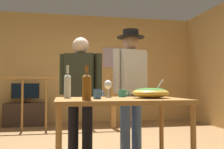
{
  "coord_description": "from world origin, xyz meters",
  "views": [
    {
      "loc": [
        -0.49,
        -3.39,
        0.9
      ],
      "look_at": [
        0.07,
        -0.56,
        1.02
      ],
      "focal_mm": 41.2,
      "sensor_mm": 36.0,
      "label": 1
    }
  ],
  "objects_px": {
    "framed_picture": "(113,58)",
    "salad_bowl": "(151,92)",
    "flat_screen_tv": "(25,91)",
    "stair_railing": "(58,96)",
    "mug_teal": "(123,93)",
    "wine_bottle_clear": "(67,85)",
    "person_standing_left": "(80,88)",
    "wine_glass": "(108,85)",
    "tv_console": "(25,114)",
    "mug_blue": "(98,94)",
    "person_standing_right": "(131,81)",
    "wine_bottle_amber": "(87,86)",
    "serving_table": "(120,107)"
  },
  "relations": [
    {
      "from": "wine_bottle_clear",
      "to": "salad_bowl",
      "type": "bearing_deg",
      "value": -11.6
    },
    {
      "from": "mug_teal",
      "to": "person_standing_right",
      "type": "distance_m",
      "value": 0.57
    },
    {
      "from": "framed_picture",
      "to": "salad_bowl",
      "type": "distance_m",
      "value": 4.0
    },
    {
      "from": "tv_console",
      "to": "person_standing_right",
      "type": "xyz_separation_m",
      "value": [
        1.67,
        -2.84,
        0.7
      ]
    },
    {
      "from": "serving_table",
      "to": "tv_console",
      "type": "bearing_deg",
      "value": 110.5
    },
    {
      "from": "tv_console",
      "to": "serving_table",
      "type": "distance_m",
      "value": 3.88
    },
    {
      "from": "wine_glass",
      "to": "mug_blue",
      "type": "xyz_separation_m",
      "value": [
        -0.15,
        -0.3,
        -0.08
      ]
    },
    {
      "from": "salad_bowl",
      "to": "mug_teal",
      "type": "bearing_deg",
      "value": 129.24
    },
    {
      "from": "tv_console",
      "to": "salad_bowl",
      "type": "bearing_deg",
      "value": -65.22
    },
    {
      "from": "tv_console",
      "to": "salad_bowl",
      "type": "height_order",
      "value": "salad_bowl"
    },
    {
      "from": "mug_blue",
      "to": "person_standing_right",
      "type": "bearing_deg",
      "value": 56.27
    },
    {
      "from": "wine_glass",
      "to": "salad_bowl",
      "type": "bearing_deg",
      "value": -31.83
    },
    {
      "from": "salad_bowl",
      "to": "person_standing_right",
      "type": "xyz_separation_m",
      "value": [
        0.01,
        0.77,
        0.13
      ]
    },
    {
      "from": "stair_railing",
      "to": "wine_bottle_amber",
      "type": "bearing_deg",
      "value": -85.14
    },
    {
      "from": "wine_glass",
      "to": "person_standing_left",
      "type": "xyz_separation_m",
      "value": [
        -0.25,
        0.53,
        -0.03
      ]
    },
    {
      "from": "wine_bottle_clear",
      "to": "person_standing_left",
      "type": "distance_m",
      "value": 0.63
    },
    {
      "from": "tv_console",
      "to": "person_standing_left",
      "type": "distance_m",
      "value": 3.08
    },
    {
      "from": "framed_picture",
      "to": "salad_bowl",
      "type": "bearing_deg",
      "value": -95.94
    },
    {
      "from": "serving_table",
      "to": "person_standing_right",
      "type": "height_order",
      "value": "person_standing_right"
    },
    {
      "from": "tv_console",
      "to": "wine_glass",
      "type": "bearing_deg",
      "value": -69.27
    },
    {
      "from": "wine_bottle_clear",
      "to": "person_standing_left",
      "type": "xyz_separation_m",
      "value": [
        0.17,
        0.61,
        -0.03
      ]
    },
    {
      "from": "framed_picture",
      "to": "wine_bottle_clear",
      "type": "distance_m",
      "value": 3.99
    },
    {
      "from": "wine_glass",
      "to": "wine_bottle_amber",
      "type": "relative_size",
      "value": 0.62
    },
    {
      "from": "stair_railing",
      "to": "wine_bottle_amber",
      "type": "xyz_separation_m",
      "value": [
        0.27,
        -3.18,
        0.2
      ]
    },
    {
      "from": "tv_console",
      "to": "mug_teal",
      "type": "distance_m",
      "value": 3.68
    },
    {
      "from": "stair_railing",
      "to": "wine_glass",
      "type": "xyz_separation_m",
      "value": [
        0.54,
        -2.68,
        0.21
      ]
    },
    {
      "from": "stair_railing",
      "to": "mug_blue",
      "type": "height_order",
      "value": "stair_railing"
    },
    {
      "from": "flat_screen_tv",
      "to": "salad_bowl",
      "type": "relative_size",
      "value": 1.65
    },
    {
      "from": "wine_bottle_amber",
      "to": "mug_blue",
      "type": "height_order",
      "value": "wine_bottle_amber"
    },
    {
      "from": "wine_bottle_clear",
      "to": "wine_bottle_amber",
      "type": "distance_m",
      "value": 0.46
    },
    {
      "from": "serving_table",
      "to": "mug_teal",
      "type": "distance_m",
      "value": 0.31
    },
    {
      "from": "flat_screen_tv",
      "to": "wine_glass",
      "type": "xyz_separation_m",
      "value": [
        1.27,
        -3.33,
        0.13
      ]
    },
    {
      "from": "stair_railing",
      "to": "salad_bowl",
      "type": "bearing_deg",
      "value": -72.23
    },
    {
      "from": "framed_picture",
      "to": "wine_bottle_amber",
      "type": "bearing_deg",
      "value": -104.43
    },
    {
      "from": "wine_glass",
      "to": "mug_blue",
      "type": "distance_m",
      "value": 0.34
    },
    {
      "from": "framed_picture",
      "to": "person_standing_right",
      "type": "height_order",
      "value": "framed_picture"
    },
    {
      "from": "tv_console",
      "to": "flat_screen_tv",
      "type": "xyz_separation_m",
      "value": [
        0.0,
        -0.03,
        0.52
      ]
    },
    {
      "from": "flat_screen_tv",
      "to": "wine_bottle_amber",
      "type": "height_order",
      "value": "wine_bottle_amber"
    },
    {
      "from": "person_standing_left",
      "to": "wine_bottle_amber",
      "type": "bearing_deg",
      "value": 109.7
    },
    {
      "from": "stair_railing",
      "to": "serving_table",
      "type": "xyz_separation_m",
      "value": [
        0.62,
        -2.92,
        0.0
      ]
    },
    {
      "from": "serving_table",
      "to": "wine_bottle_clear",
      "type": "height_order",
      "value": "wine_bottle_clear"
    },
    {
      "from": "stair_railing",
      "to": "wine_bottle_clear",
      "type": "xyz_separation_m",
      "value": [
        0.12,
        -2.75,
        0.21
      ]
    },
    {
      "from": "wine_glass",
      "to": "wine_bottle_amber",
      "type": "bearing_deg",
      "value": -118.43
    },
    {
      "from": "stair_railing",
      "to": "tv_console",
      "type": "distance_m",
      "value": 1.09
    },
    {
      "from": "salad_bowl",
      "to": "flat_screen_tv",
      "type": "bearing_deg",
      "value": 114.97
    },
    {
      "from": "person_standing_right",
      "to": "serving_table",
      "type": "bearing_deg",
      "value": 46.2
    },
    {
      "from": "tv_console",
      "to": "salad_bowl",
      "type": "relative_size",
      "value": 2.46
    },
    {
      "from": "wine_glass",
      "to": "serving_table",
      "type": "bearing_deg",
      "value": -72.9
    },
    {
      "from": "mug_blue",
      "to": "person_standing_right",
      "type": "xyz_separation_m",
      "value": [
        0.55,
        0.83,
        0.14
      ]
    },
    {
      "from": "stair_railing",
      "to": "mug_teal",
      "type": "height_order",
      "value": "stair_railing"
    }
  ]
}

